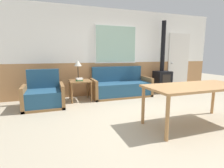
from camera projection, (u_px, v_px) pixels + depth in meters
name	position (u px, v px, depth m)	size (l,w,h in m)	color
ground_plane	(166.00, 120.00, 3.47)	(16.00, 16.00, 0.00)	#B2A58C
wall_back	(118.00, 52.00, 5.68)	(7.20, 0.09, 2.70)	#AD7A4C
couch	(121.00, 88.00, 5.41)	(1.82, 0.79, 0.91)	olive
armchair	(44.00, 96.00, 4.31)	(0.95, 0.82, 0.91)	olive
side_table	(80.00, 83.00, 4.89)	(0.59, 0.59, 0.57)	olive
table_lamp	(78.00, 64.00, 4.89)	(0.22, 0.22, 0.56)	black
book_stack	(79.00, 79.00, 4.77)	(0.20, 0.16, 0.08)	#2D7F3D
dining_table	(196.00, 89.00, 3.15)	(1.86, 0.84, 0.74)	#B27F4C
wood_stove	(162.00, 74.00, 5.90)	(0.51, 0.46, 2.37)	black
entry_door	(178.00, 62.00, 6.48)	(0.89, 0.09, 2.05)	silver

